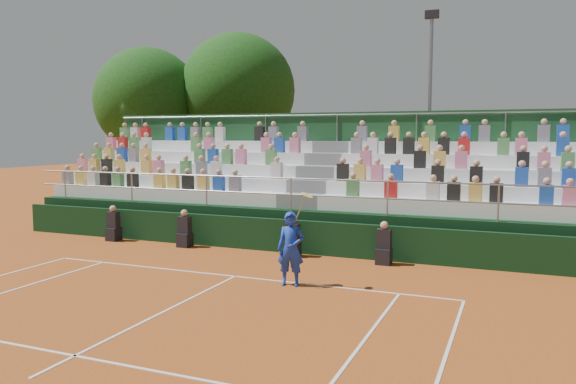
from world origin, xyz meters
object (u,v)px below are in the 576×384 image
at_px(tennis_player, 291,249).
at_px(tree_west, 148,101).
at_px(tree_east, 238,91).
at_px(floodlight_mast, 430,98).

relative_size(tennis_player, tree_west, 0.27).
height_order(tree_east, floodlight_mast, floodlight_mast).
xyz_separation_m(tree_east, floodlight_mast, (10.29, -1.31, -0.68)).
bearing_deg(tree_east, floodlight_mast, -7.23).
bearing_deg(floodlight_mast, tree_west, -177.37).
bearing_deg(tree_west, tennis_player, -44.17).
bearing_deg(tree_east, tennis_player, -58.75).
height_order(tennis_player, floodlight_mast, floodlight_mast).
bearing_deg(floodlight_mast, tree_east, 172.77).
distance_m(tree_west, floodlight_mast, 14.67).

